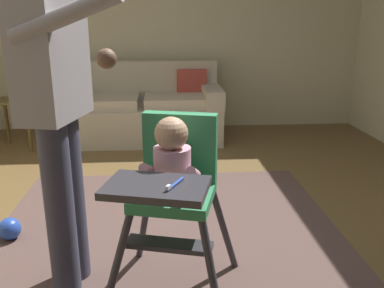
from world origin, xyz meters
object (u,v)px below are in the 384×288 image
Objects in this scene: side_table at (16,113)px; toy_ball at (9,229)px; couch at (143,110)px; sippy_cup at (13,95)px; high_chair at (173,176)px; adult_standing at (57,106)px.

toy_ball is at bearing -73.86° from side_table.
sippy_cup is at bearing -77.99° from couch.
toy_ball is (-0.75, -2.26, -0.26)m from couch.
high_chair reaches higher than couch.
high_chair is 1.77× the size of side_table.
toy_ball is at bearing -105.66° from high_chair.
toy_ball is 2.12m from sippy_cup.
couch is 2.40m from toy_ball.
high_chair is 3.03m from sippy_cup.
couch is at bearing 12.05° from side_table.
couch reaches higher than side_table.
high_chair is at bearing -58.38° from side_table.
sippy_cup is (-1.06, 2.45, -0.37)m from adult_standing.
adult_standing is 1.10m from toy_ball.
adult_standing reaches higher than sippy_cup.
couch is 3.40× the size of side_table.
side_table is (-0.57, 1.98, 0.31)m from toy_ball.
sippy_cup is (-0.00, 0.00, 0.19)m from side_table.
adult_standing reaches higher than high_chair.
side_table is at bearing 126.64° from adult_standing.
couch is 2.89m from high_chair.
adult_standing reaches higher than toy_ball.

